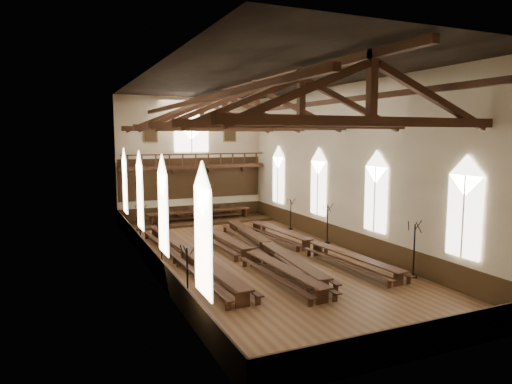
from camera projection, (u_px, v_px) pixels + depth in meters
ground at (256, 257)px, 26.01m from camera, size 26.00×26.00×0.00m
room_walls at (256, 144)px, 25.21m from camera, size 26.00×26.00×26.00m
wainscot_band at (256, 247)px, 25.93m from camera, size 12.00×26.00×1.20m
side_windows at (256, 192)px, 25.55m from camera, size 11.85×19.80×4.50m
end_window at (191, 132)px, 36.83m from camera, size 2.80×0.12×3.80m
minstrels_gallery at (193, 173)px, 37.02m from camera, size 11.80×1.24×3.70m
portraits at (192, 133)px, 36.84m from camera, size 7.75×0.09×1.45m
roof_trusses at (256, 112)px, 25.00m from camera, size 11.70×25.70×2.80m
refectory_row_a at (188, 253)px, 24.63m from camera, size 1.91×14.85×0.79m
refectory_row_b at (250, 253)px, 24.81m from camera, size 1.81×14.36×0.74m
refectory_row_c at (267, 245)px, 26.48m from camera, size 2.19×14.75×0.78m
refectory_row_d at (312, 244)px, 26.93m from camera, size 2.06×14.40×0.74m
dais at (200, 221)px, 36.40m from camera, size 11.40×2.95×0.20m
high_table at (200, 212)px, 36.30m from camera, size 8.42×1.15×0.79m
high_chairs at (197, 212)px, 37.06m from camera, size 6.74×0.45×0.94m
candelabrum_left_near at (188, 287)px, 18.56m from camera, size 0.72×0.78×2.56m
candelabrum_left_mid at (162, 258)px, 22.95m from camera, size 0.77×0.79×2.64m
candelabrum_left_far at (140, 234)px, 28.55m from camera, size 0.74×0.80×2.62m
candelabrum_right_near at (414, 260)px, 22.24m from camera, size 0.84×0.82×2.82m
candelabrum_right_mid at (327, 232)px, 29.25m from camera, size 0.77×0.77×2.60m
candelabrum_right_far at (291, 220)px, 33.77m from camera, size 0.63×0.71×2.31m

